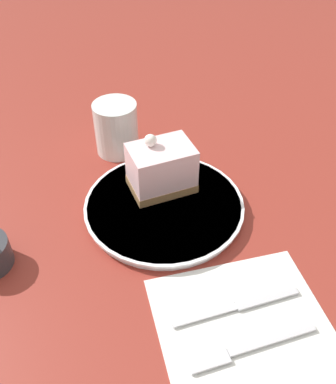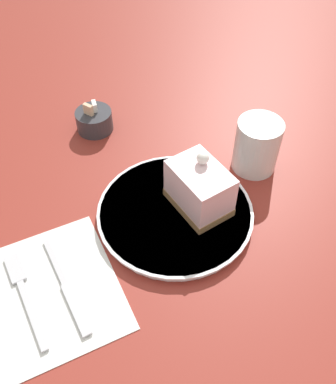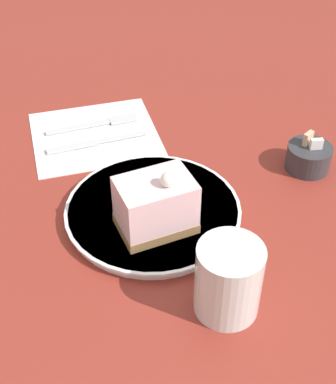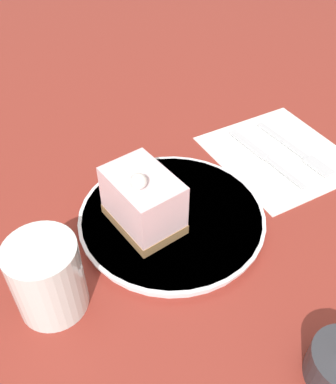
% 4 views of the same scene
% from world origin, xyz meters
% --- Properties ---
extents(ground_plane, '(4.00, 4.00, 0.00)m').
position_xyz_m(ground_plane, '(0.00, 0.00, 0.00)').
color(ground_plane, maroon).
extents(plate, '(0.26, 0.26, 0.02)m').
position_xyz_m(plate, '(0.01, 0.01, 0.01)').
color(plate, white).
rests_on(plate, ground_plane).
extents(cake_slice, '(0.08, 0.11, 0.10)m').
position_xyz_m(cake_slice, '(0.05, -0.01, 0.06)').
color(cake_slice, olive).
rests_on(cake_slice, plate).
extents(napkin, '(0.25, 0.26, 0.00)m').
position_xyz_m(napkin, '(-0.23, 0.02, 0.00)').
color(napkin, white).
rests_on(napkin, ground_plane).
extents(fork, '(0.05, 0.17, 0.00)m').
position_xyz_m(fork, '(-0.26, 0.04, 0.01)').
color(fork, silver).
rests_on(fork, napkin).
extents(knife, '(0.04, 0.18, 0.00)m').
position_xyz_m(knife, '(-0.21, -0.01, 0.01)').
color(knife, silver).
rests_on(knife, napkin).
extents(sugar_bowl, '(0.07, 0.07, 0.06)m').
position_xyz_m(sugar_bowl, '(0.03, 0.29, 0.02)').
color(sugar_bowl, '#333338').
rests_on(sugar_bowl, ground_plane).
extents(drinking_glass, '(0.08, 0.08, 0.10)m').
position_xyz_m(drinking_glass, '(0.20, 0.01, 0.05)').
color(drinking_glass, silver).
rests_on(drinking_glass, ground_plane).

